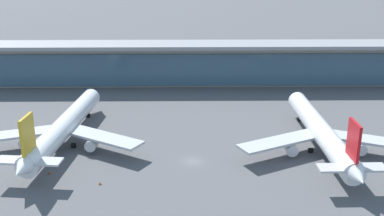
% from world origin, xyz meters
% --- Properties ---
extents(ground_plane, '(1200.00, 1200.00, 0.00)m').
position_xyz_m(ground_plane, '(0.00, 0.00, 0.00)').
color(ground_plane, '#515154').
extents(airliner_left_stand, '(42.73, 55.83, 14.86)m').
position_xyz_m(airliner_left_stand, '(-31.98, 9.94, 4.68)').
color(airliner_left_stand, white).
rests_on(airliner_left_stand, ground).
extents(airliner_centre_stand, '(42.93, 55.73, 14.86)m').
position_xyz_m(airliner_centre_stand, '(31.11, 5.98, 4.68)').
color(airliner_centre_stand, white).
rests_on(airliner_centre_stand, ground).
extents(terminal_building, '(185.91, 12.80, 15.20)m').
position_xyz_m(terminal_building, '(0.00, 63.13, 7.87)').
color(terminal_building, '#9E998E').
rests_on(terminal_building, ground).
extents(safety_cone_alpha, '(0.62, 0.62, 0.70)m').
position_xyz_m(safety_cone_alpha, '(-19.67, -10.83, 0.32)').
color(safety_cone_alpha, orange).
rests_on(safety_cone_alpha, ground).
extents(safety_cone_charlie, '(0.62, 0.62, 0.70)m').
position_xyz_m(safety_cone_charlie, '(-31.63, -5.79, 0.32)').
color(safety_cone_charlie, orange).
rests_on(safety_cone_charlie, ground).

